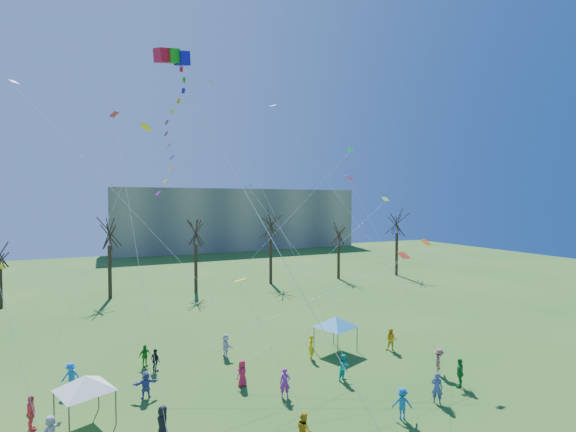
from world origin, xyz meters
name	(u,v)px	position (x,y,z in m)	size (l,w,h in m)	color
distant_building	(237,219)	(22.00, 82.00, 7.50)	(60.00, 14.00, 15.00)	gray
bare_tree_row	(214,237)	(4.16, 36.18, 7.21)	(68.54, 8.58, 10.96)	black
big_box_kite	(177,132)	(-5.45, 6.08, 15.56)	(4.18, 6.83, 22.03)	red
canopy_tent_white	(85,383)	(-10.16, 7.37, 2.24)	(3.27, 3.27, 2.64)	#3F3F44
canopy_tent_blue	(336,322)	(7.43, 10.78, 2.35)	(3.50, 3.50, 2.77)	#3F3F44
festival_crowd	(254,382)	(-0.95, 6.63, 0.87)	(25.22, 14.27, 1.84)	red
small_kites_aloft	(260,190)	(1.00, 10.63, 12.65)	(28.43, 19.41, 31.38)	#FFB90D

